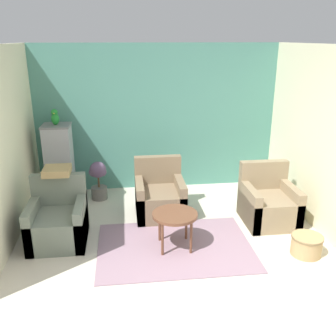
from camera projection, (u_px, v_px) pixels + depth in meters
ground_plane at (185, 290)px, 4.26m from camera, size 20.00×20.00×0.00m
wall_back_accent at (157, 119)px, 6.83m from camera, size 4.47×0.06×2.64m
wall_left at (6, 147)px, 5.06m from camera, size 0.06×3.18×2.64m
wall_right at (315, 137)px, 5.57m from camera, size 0.06×3.18×2.64m
area_rug at (175, 247)px, 5.14m from camera, size 2.09×1.50×0.01m
coffee_table at (175, 217)px, 4.99m from camera, size 0.61×0.61×0.51m
armchair_left at (58, 222)px, 5.21m from camera, size 0.76×0.81×0.89m
armchair_right at (268, 204)px, 5.77m from camera, size 0.76×0.81×0.89m
armchair_middle at (160, 197)px, 6.01m from camera, size 0.76×0.81×0.89m
birdcage at (60, 164)px, 6.40m from camera, size 0.51×0.51×1.36m
parrot at (55, 117)px, 6.13m from camera, size 0.12×0.23×0.27m
potted_plant at (98, 178)px, 6.56m from camera, size 0.31×0.28×0.69m
wicker_basket at (306, 245)px, 4.92m from camera, size 0.41×0.41×0.27m
throw_pillow at (57, 171)px, 5.27m from camera, size 0.37×0.37×0.10m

